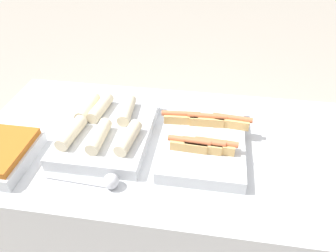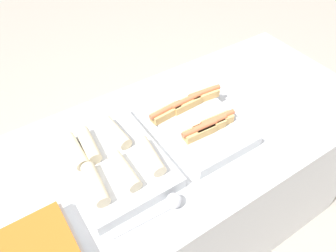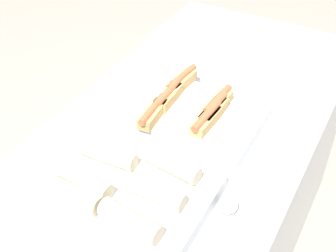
% 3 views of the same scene
% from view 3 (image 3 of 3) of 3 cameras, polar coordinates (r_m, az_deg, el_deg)
% --- Properties ---
extents(counter, '(1.74, 0.80, 0.86)m').
position_cam_3_polar(counter, '(1.81, 1.40, -10.86)').
color(counter, silver).
rests_on(counter, ground_plane).
extents(tray_hotdogs, '(0.36, 0.46, 0.10)m').
position_cam_3_polar(tray_hotdogs, '(1.52, 2.56, 1.63)').
color(tray_hotdogs, silver).
rests_on(tray_hotdogs, counter).
extents(tray_wraps, '(0.34, 0.46, 0.10)m').
position_cam_3_polar(tray_wraps, '(1.27, -5.43, -7.77)').
color(tray_wraps, silver).
rests_on(tray_wraps, counter).
extents(serving_spoon_near, '(0.27, 0.05, 0.05)m').
position_cam_3_polar(serving_spoon_near, '(1.24, 7.05, -10.03)').
color(serving_spoon_near, silver).
rests_on(serving_spoon_near, counter).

